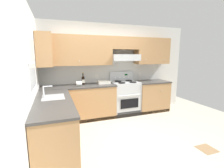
{
  "coord_description": "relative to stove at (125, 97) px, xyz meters",
  "views": [
    {
      "loc": [
        -1.22,
        -2.95,
        1.69
      ],
      "look_at": [
        0.09,
        0.7,
        1.0
      ],
      "focal_mm": 26.36,
      "sensor_mm": 36.0,
      "label": 1
    }
  ],
  "objects": [
    {
      "name": "ground_plane",
      "position": [
        -0.7,
        -1.25,
        -0.48
      ],
      "size": [
        7.04,
        7.04,
        0.0
      ],
      "primitive_type": "plane",
      "color": "#B2AA99"
    },
    {
      "name": "wine_bottle",
      "position": [
        -1.18,
        0.11,
        0.56
      ],
      "size": [
        0.08,
        0.08,
        0.32
      ],
      "color": "black",
      "rests_on": "counter_back_run"
    },
    {
      "name": "paper_towel_roll",
      "position": [
        -1.31,
        -0.05,
        0.49
      ],
      "size": [
        0.14,
        0.12,
        0.12
      ],
      "color": "white",
      "rests_on": "counter_back_run"
    },
    {
      "name": "counter_left_run",
      "position": [
        -1.94,
        -1.25,
        -0.02
      ],
      "size": [
        0.63,
        1.91,
        1.13
      ],
      "color": "#A87A4C",
      "rests_on": "ground_plane"
    },
    {
      "name": "floor_accent_tile",
      "position": [
        0.63,
        -2.21,
        -0.48
      ],
      "size": [
        0.3,
        0.3,
        0.01
      ],
      "primitive_type": "cube",
      "color": "olive",
      "rests_on": "ground_plane"
    },
    {
      "name": "stove",
      "position": [
        0.0,
        0.0,
        0.0
      ],
      "size": [
        0.76,
        0.62,
        1.2
      ],
      "color": "#B7BABC",
      "rests_on": "ground_plane"
    },
    {
      "name": "bowl",
      "position": [
        -0.62,
        0.05,
        0.46
      ],
      "size": [
        0.33,
        0.2,
        0.07
      ],
      "color": "white",
      "rests_on": "counter_back_run"
    },
    {
      "name": "wall_left",
      "position": [
        -2.29,
        -1.03,
        0.87
      ],
      "size": [
        0.47,
        4.0,
        2.55
      ],
      "color": "silver",
      "rests_on": "ground_plane"
    },
    {
      "name": "wall_back",
      "position": [
        -0.29,
        0.27,
        1.0
      ],
      "size": [
        4.68,
        0.57,
        2.55
      ],
      "color": "silver",
      "rests_on": "ground_plane"
    },
    {
      "name": "counter_back_run",
      "position": [
        -0.56,
        -0.01,
        -0.03
      ],
      "size": [
        3.6,
        0.65,
        0.91
      ],
      "color": "#A87A4C",
      "rests_on": "ground_plane"
    }
  ]
}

